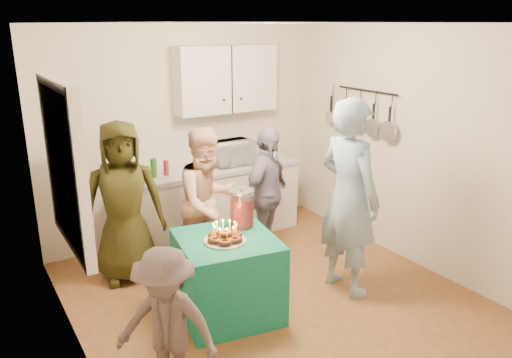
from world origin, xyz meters
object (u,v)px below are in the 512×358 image
woman_back_left (123,202)px  child_near_left (167,328)px  woman_back_center (208,202)px  man_birthday (349,198)px  woman_back_right (267,194)px  party_table (228,276)px  counter (213,204)px  punch_jar (242,209)px  microwave (231,153)px

woman_back_left → child_near_left: (-0.33, -1.95, -0.25)m
woman_back_center → man_birthday: bearing=-56.2°
woman_back_right → child_near_left: woman_back_right is taller
child_near_left → man_birthday: bearing=62.2°
party_table → woman_back_right: bearing=40.7°
woman_back_left → counter: bearing=33.3°
woman_back_center → woman_back_left: bearing=147.5°
punch_jar → woman_back_right: 0.98m
counter → punch_jar: 1.64m
punch_jar → woman_back_left: 1.30m
woman_back_center → child_near_left: bearing=-134.6°
woman_back_left → party_table: bearing=-52.3°
woman_back_center → woman_back_right: (0.73, 0.00, -0.04)m
woman_back_right → microwave: bearing=59.1°
party_table → punch_jar: bearing=33.6°
party_table → punch_jar: 0.63m
counter → man_birthday: 2.04m
man_birthday → woman_back_left: size_ratio=1.16×
woman_back_left → woman_back_right: (1.53, -0.34, -0.09)m
man_birthday → woman_back_left: 2.27m
counter → child_near_left: child_near_left is taller
man_birthday → woman_back_center: (-0.99, 1.06, -0.18)m
counter → woman_back_center: (-0.47, -0.83, 0.37)m
child_near_left → woman_back_left: bearing=128.0°
party_table → woman_back_left: size_ratio=0.50×
party_table → woman_back_left: (-0.56, 1.17, 0.47)m
microwave → punch_jar: bearing=-118.2°
counter → woman_back_center: 1.03m
microwave → woman_back_left: 1.64m
punch_jar → child_near_left: size_ratio=0.29×
counter → punch_jar: (-0.44, -1.49, 0.50)m
party_table → man_birthday: bearing=-10.4°
counter → woman_back_right: size_ratio=1.45×
woman_back_left → child_near_left: bearing=-87.7°
microwave → child_near_left: 3.11m
woman_back_left → woman_back_center: woman_back_left is taller
man_birthday → woman_back_right: size_ratio=1.29×
punch_jar → counter: bearing=73.4°
woman_back_right → child_near_left: 2.47m
woman_back_right → child_near_left: bearing=-169.1°
woman_back_left → punch_jar: bearing=-38.5°
man_birthday → child_near_left: size_ratio=1.65×
punch_jar → man_birthday: man_birthday is taller
counter → woman_back_right: bearing=-72.4°
microwave → punch_jar: (-0.72, -1.49, -0.13)m
microwave → woman_back_center: (-0.75, -0.83, -0.26)m
microwave → woman_back_right: (-0.01, -0.83, -0.30)m
counter → man_birthday: bearing=-74.5°
microwave → woman_back_center: bearing=-134.2°
man_birthday → microwave: bearing=3.0°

